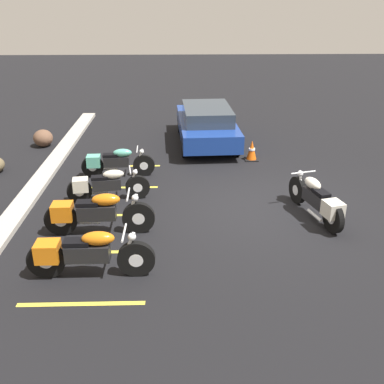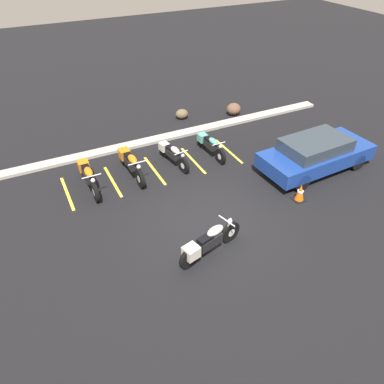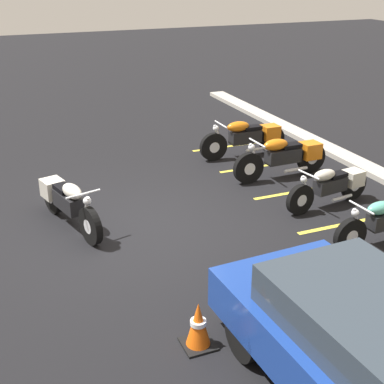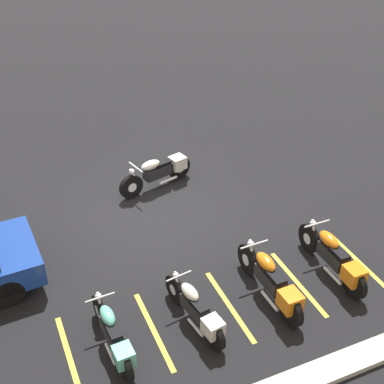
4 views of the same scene
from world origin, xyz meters
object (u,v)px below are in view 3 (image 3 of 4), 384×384
at_px(parked_bike_1, 286,156).
at_px(parked_bike_2, 332,185).
at_px(traffic_cone, 198,326).
at_px(parked_bike_0, 248,137).
at_px(car_blue, 382,361).
at_px(motorcycle_cream_featured, 67,201).

xyz_separation_m(parked_bike_1, parked_bike_2, (1.66, 0.04, -0.06)).
distance_m(parked_bike_2, traffic_cone, 4.95).
xyz_separation_m(parked_bike_0, parked_bike_1, (1.58, 0.10, 0.01)).
xyz_separation_m(parked_bike_0, traffic_cone, (6.11, -3.90, -0.18)).
xyz_separation_m(parked_bike_2, traffic_cone, (2.87, -4.04, -0.13)).
height_order(parked_bike_0, car_blue, car_blue).
height_order(parked_bike_1, traffic_cone, parked_bike_1).
height_order(parked_bike_1, parked_bike_2, parked_bike_1).
relative_size(motorcycle_cream_featured, traffic_cone, 3.49).
bearing_deg(parked_bike_2, car_blue, 50.44).
height_order(parked_bike_1, car_blue, car_blue).
distance_m(motorcycle_cream_featured, parked_bike_2, 5.02).
bearing_deg(motorcycle_cream_featured, car_blue, 6.14).
distance_m(parked_bike_0, car_blue, 8.24).
distance_m(motorcycle_cream_featured, parked_bike_1, 4.90).
distance_m(parked_bike_0, traffic_cone, 7.25).
bearing_deg(car_blue, traffic_cone, -145.54).
relative_size(parked_bike_0, car_blue, 0.52).
relative_size(parked_bike_1, traffic_cone, 3.71).
relative_size(car_blue, traffic_cone, 7.05).
bearing_deg(parked_bike_2, motorcycle_cream_featured, -21.11).
xyz_separation_m(motorcycle_cream_featured, parked_bike_2, (1.09, 4.90, -0.04)).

